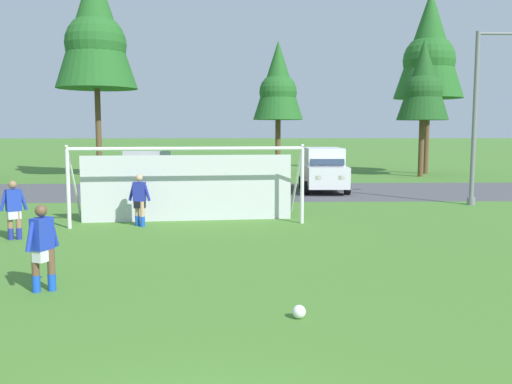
% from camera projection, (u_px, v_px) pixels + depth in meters
% --- Properties ---
extents(ground_plane, '(400.00, 400.00, 0.00)m').
position_uv_depth(ground_plane, '(226.00, 216.00, 19.56)').
color(ground_plane, '#477A2D').
extents(parking_lot_strip, '(52.00, 8.40, 0.01)m').
position_uv_depth(parking_lot_strip, '(229.00, 191.00, 27.42)').
color(parking_lot_strip, '#4C4C51').
rests_on(parking_lot_strip, ground).
extents(soccer_ball, '(0.22, 0.22, 0.22)m').
position_uv_depth(soccer_ball, '(299.00, 312.00, 8.86)').
color(soccer_ball, white).
rests_on(soccer_ball, ground).
extents(soccer_goal, '(7.57, 2.67, 2.57)m').
position_uv_depth(soccer_goal, '(188.00, 183.00, 18.17)').
color(soccer_goal, white).
rests_on(soccer_goal, ground).
extents(player_striker_near, '(0.73, 0.32, 1.64)m').
position_uv_depth(player_striker_near, '(140.00, 200.00, 17.35)').
color(player_striker_near, tan).
rests_on(player_striker_near, ground).
extents(player_midfield_center, '(0.46, 0.67, 1.64)m').
position_uv_depth(player_midfield_center, '(43.00, 248.00, 10.28)').
color(player_midfield_center, brown).
rests_on(player_midfield_center, ground).
extents(player_defender_far, '(0.69, 0.43, 1.64)m').
position_uv_depth(player_defender_far, '(14.00, 210.00, 15.22)').
color(player_defender_far, '#936B4C').
rests_on(player_defender_far, ground).
extents(parked_car_slot_far_left, '(2.34, 4.71, 2.16)m').
position_uv_depth(parked_car_slot_far_left, '(148.00, 169.00, 27.48)').
color(parked_car_slot_far_left, '#B2B2BC').
rests_on(parked_car_slot_far_left, ground).
extents(parked_car_slot_left, '(2.20, 4.28, 1.72)m').
position_uv_depth(parked_car_slot_left, '(214.00, 175.00, 26.43)').
color(parked_car_slot_left, black).
rests_on(parked_car_slot_left, ground).
extents(parked_car_slot_center_left, '(2.24, 4.31, 1.72)m').
position_uv_depth(parked_car_slot_center_left, '(264.00, 173.00, 28.18)').
color(parked_car_slot_center_left, maroon).
rests_on(parked_car_slot_center_left, ground).
extents(parked_car_slot_center, '(2.21, 4.64, 2.16)m').
position_uv_depth(parked_car_slot_center, '(323.00, 169.00, 27.38)').
color(parked_car_slot_center, silver).
rests_on(parked_car_slot_center, ground).
extents(tree_mid_left, '(5.10, 5.10, 13.60)m').
position_uv_depth(tree_mid_left, '(95.00, 29.00, 34.74)').
color(tree_mid_left, brown).
rests_on(tree_mid_left, ground).
extents(tree_center_back, '(3.36, 3.36, 8.97)m').
position_uv_depth(tree_center_back, '(278.00, 83.00, 36.93)').
color(tree_center_back, brown).
rests_on(tree_center_back, ground).
extents(tree_mid_right, '(4.70, 4.70, 12.55)m').
position_uv_depth(tree_mid_right, '(430.00, 48.00, 37.79)').
color(tree_mid_right, brown).
rests_on(tree_mid_right, ground).
extents(tree_right_edge, '(3.32, 3.32, 8.86)m').
position_uv_depth(tree_right_edge, '(423.00, 83.00, 35.72)').
color(tree_right_edge, brown).
rests_on(tree_right_edge, ground).
extents(street_lamp, '(2.00, 0.32, 6.91)m').
position_uv_depth(street_lamp, '(479.00, 116.00, 22.10)').
color(street_lamp, slate).
rests_on(street_lamp, ground).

